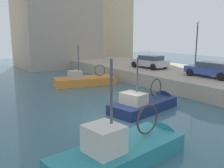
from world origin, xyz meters
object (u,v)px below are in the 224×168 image
fishing_boat_navy (147,107)px  quay_streetlamp (197,37)px  fishing_boat_orange (88,84)px  parked_car_silver (150,61)px  parked_car_blue (211,69)px  fishing_boat_teal (127,156)px

fishing_boat_navy → quay_streetlamp: size_ratio=1.20×
fishing_boat_orange → parked_car_silver: bearing=-9.9°
fishing_boat_navy → parked_car_blue: fishing_boat_navy is taller
fishing_boat_orange → fishing_boat_navy: 9.08m
fishing_boat_orange → fishing_boat_navy: (-0.82, -9.04, 0.01)m
fishing_boat_navy → parked_car_silver: fishing_boat_navy is taller
fishing_boat_teal → quay_streetlamp: bearing=29.0°
parked_car_blue → fishing_boat_navy: bearing=-174.6°
parked_car_blue → quay_streetlamp: (2.39, 3.38, 2.58)m
fishing_boat_navy → fishing_boat_teal: size_ratio=0.89×
fishing_boat_orange → quay_streetlamp: bearing=-27.4°
fishing_boat_teal → quay_streetlamp: (15.54, 8.60, 4.33)m
parked_car_silver → quay_streetlamp: 5.25m
fishing_boat_navy → fishing_boat_teal: bearing=-139.5°
fishing_boat_orange → parked_car_blue: bearing=-49.5°
fishing_boat_navy → quay_streetlamp: (10.30, 4.13, 4.36)m
quay_streetlamp → fishing_boat_teal: bearing=-151.0°
fishing_boat_orange → fishing_boat_teal: size_ratio=1.01×
fishing_boat_orange → fishing_boat_teal: 14.82m
fishing_boat_orange → fishing_boat_teal: bearing=-114.1°
fishing_boat_navy → parked_car_blue: (7.91, 0.74, 1.77)m
quay_streetlamp → fishing_boat_navy: bearing=-158.2°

